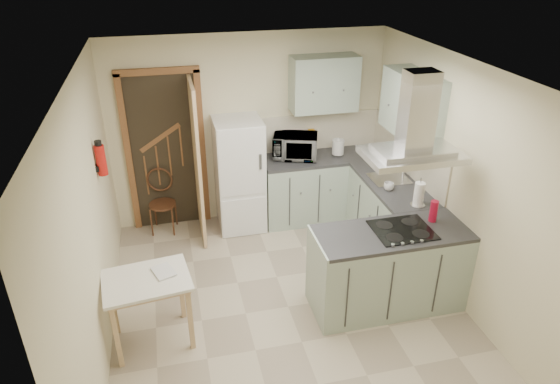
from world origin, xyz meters
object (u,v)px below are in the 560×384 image
object	(u,v)px
peninsula	(388,269)
extractor_hood	(412,155)
drop_leaf_table	(151,310)
microwave	(295,146)
fridge	(239,175)
bentwood_chair	(162,204)

from	to	relation	value
peninsula	extractor_hood	bearing A→B (deg)	0.00
drop_leaf_table	microwave	world-z (taller)	microwave
fridge	bentwood_chair	xyz separation A→B (m)	(-1.02, 0.10, -0.36)
peninsula	bentwood_chair	world-z (taller)	peninsula
extractor_hood	drop_leaf_table	size ratio (longest dim) A/B	1.15
peninsula	bentwood_chair	distance (m)	3.06
peninsula	extractor_hood	size ratio (longest dim) A/B	1.72
fridge	drop_leaf_table	size ratio (longest dim) A/B	1.92
fridge	microwave	bearing A→B (deg)	4.25
extractor_hood	microwave	bearing A→B (deg)	105.43
peninsula	microwave	size ratio (longest dim) A/B	2.72
fridge	peninsula	bearing A→B (deg)	-58.26
bentwood_chair	microwave	distance (m)	1.90
peninsula	bentwood_chair	bearing A→B (deg)	137.19
fridge	bentwood_chair	size ratio (longest dim) A/B	1.93
extractor_hood	peninsula	bearing A→B (deg)	180.00
fridge	drop_leaf_table	xyz separation A→B (m)	(-1.19, -1.96, -0.38)
extractor_hood	microwave	size ratio (longest dim) A/B	1.58
drop_leaf_table	peninsula	bearing A→B (deg)	-7.26
drop_leaf_table	microwave	size ratio (longest dim) A/B	1.37
extractor_hood	microwave	world-z (taller)	extractor_hood
extractor_hood	bentwood_chair	xyz separation A→B (m)	(-2.34, 2.08, -1.33)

